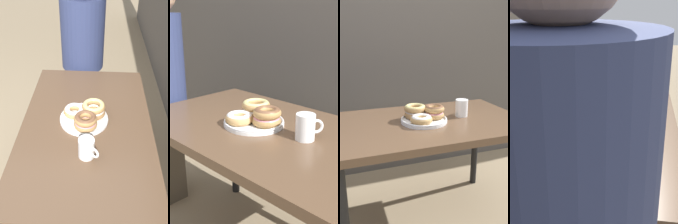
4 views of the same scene
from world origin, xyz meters
The scene contains 3 objects.
dining_table centered at (0.00, 0.32, 0.63)m, with size 1.17×0.72×0.71m.
donut_plate centered at (-0.03, 0.32, 0.75)m, with size 0.29×0.28×0.09m.
coffee_mug centered at (0.23, 0.34, 0.77)m, with size 0.09×0.10×0.11m.
Camera 4 is at (-1.21, 0.13, 1.23)m, focal length 50.00 mm.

